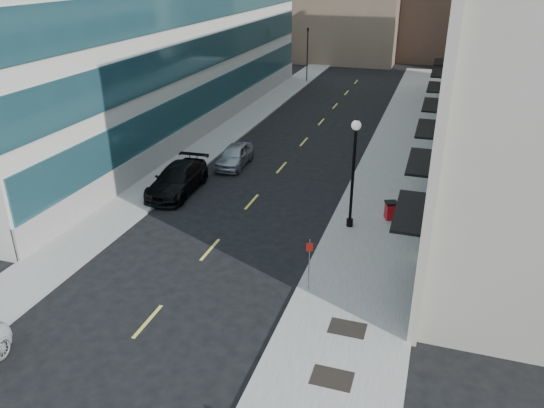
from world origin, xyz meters
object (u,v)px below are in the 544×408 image
Objects in this scene: car_silver_sedan at (235,156)px; urn_planter at (399,221)px; lamppost at (354,165)px; traffic_signal at (308,31)px; trash_bin at (391,210)px; sign_post at (309,257)px; car_black_pickup at (177,179)px.

car_silver_sedan is 5.76× the size of urn_planter.
urn_planter is at bearing 10.71° from lamppost.
trash_bin is (13.55, -34.10, -5.02)m from traffic_signal.
car_silver_sedan is at bearing 143.14° from lamppost.
trash_bin is at bearing -68.33° from traffic_signal.
trash_bin is 1.18m from urn_planter.
sign_post is 7.65m from urn_planter.
urn_planter is at bearing 45.86° from sign_post.
car_black_pickup is 11.36m from lamppost.
lamppost is at bearing -71.95° from traffic_signal.
traffic_signal reaches higher than car_silver_sedan.
traffic_signal is at bearing 87.90° from trash_bin.
sign_post is at bearing -114.18° from urn_planter.
lamppost is (11.60, -35.60, -2.12)m from traffic_signal.
sign_post is at bearing -75.34° from traffic_signal.
urn_planter is at bearing -31.50° from car_silver_sedan.
trash_bin is (12.85, -0.10, -0.14)m from car_black_pickup.
lamppost is 7.84× the size of urn_planter.
trash_bin is at bearing -3.20° from car_black_pickup.
lamppost is at bearing -169.29° from urn_planter.
traffic_signal is at bearing 88.41° from car_black_pickup.
car_black_pickup reaches higher than car_silver_sedan.
car_black_pickup reaches higher than urn_planter.
car_black_pickup is 12.85m from trash_bin.
car_silver_sedan reaches higher than urn_planter.
car_silver_sedan is 16.01m from sign_post.
traffic_signal is at bearing 91.95° from car_silver_sedan.
sign_post is (8.70, -13.41, 0.95)m from car_silver_sedan.
sign_post is at bearing -95.35° from lamppost.
sign_post is at bearing -131.56° from trash_bin.
traffic_signal is 43.64m from sign_post.
sign_post is at bearing -40.74° from car_black_pickup.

